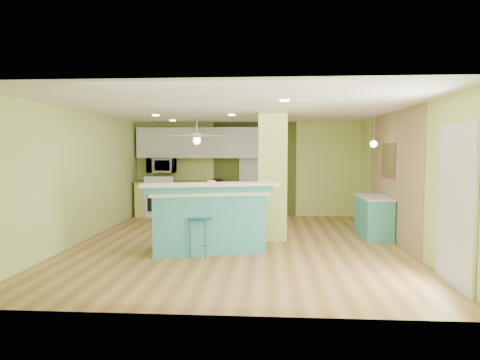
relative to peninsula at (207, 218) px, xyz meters
name	(u,v)px	position (x,y,z in m)	size (l,w,h in m)	color
floor	(238,244)	(0.51, 0.54, -0.57)	(6.00, 7.00, 0.01)	#905E32
ceiling	(238,109)	(0.51, 0.54, 1.94)	(6.00, 7.00, 0.01)	white
wall_back	(247,169)	(0.51, 4.05, 0.69)	(6.00, 0.01, 2.50)	#C6D974
wall_front	(214,199)	(0.51, -2.96, 0.69)	(6.00, 0.01, 2.50)	#C6D974
wall_left	(81,177)	(-2.50, 0.54, 0.69)	(0.01, 7.00, 2.50)	#C6D974
wall_right	(403,178)	(3.51, 0.54, 0.69)	(0.01, 7.00, 2.50)	#C6D974
wood_panel	(392,176)	(3.50, 1.14, 0.69)	(0.02, 3.40, 2.50)	#957655
olive_accent	(255,169)	(0.71, 4.03, 0.69)	(2.20, 0.02, 2.50)	#465120
interior_door	(255,179)	(0.71, 4.00, 0.44)	(0.82, 0.05, 2.00)	silver
french_door	(456,205)	(3.48, -1.76, 0.49)	(0.04, 1.08, 2.10)	silver
column	(273,176)	(1.16, 1.04, 0.69)	(0.55, 0.55, 2.50)	#B2C85C
kitchen_run	(197,199)	(-0.79, 3.74, -0.09)	(3.25, 0.63, 0.94)	#D9D971
stove	(162,199)	(-1.74, 3.73, -0.10)	(0.76, 0.66, 1.08)	white
upper_cabinets	(198,143)	(-0.79, 3.86, 1.39)	(3.20, 0.34, 0.80)	silver
microwave	(161,166)	(-1.74, 3.74, 0.79)	(0.70, 0.48, 0.39)	white
ceiling_fan	(197,136)	(-0.59, 2.54, 1.52)	(1.41, 1.41, 0.61)	silver
pendant_lamp	(374,144)	(3.16, 1.29, 1.32)	(0.14, 0.14, 0.69)	silver
wall_decor	(389,161)	(3.47, 1.34, 0.99)	(0.03, 0.90, 0.70)	brown
peninsula	(207,218)	(0.00, 0.00, 0.00)	(2.38, 1.73, 1.21)	teal
bar_stool	(203,216)	(0.00, -0.42, 0.10)	(0.41, 0.41, 0.99)	#1D6F85
side_counter	(374,216)	(3.21, 1.37, -0.15)	(0.54, 1.28, 0.83)	teal
fruit_bowl	(218,180)	(-0.24, 3.67, 0.42)	(0.30, 0.30, 0.07)	#382217
canister	(211,186)	(0.10, -0.12, 0.58)	(0.14, 0.14, 0.18)	yellow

